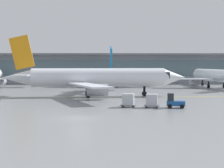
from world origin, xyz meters
The scene contains 9 objects.
ground_plane centered at (0.00, 0.00, 0.00)m, with size 400.00×400.00×0.00m, color gray.
taxiway_centreline_stripe centered at (2.13, 26.61, 0.00)m, with size 110.00×0.36×0.01m, color yellow.
terminal_concourse centered at (0.00, 79.65, 4.92)m, with size 207.92×11.00×9.60m.
gate_airplane_2 centered at (4.61, 57.84, 3.14)m, with size 29.44×31.63×10.49m.
gate_airplane_3 centered at (32.66, 54.30, 3.15)m, with size 29.38×31.75×10.51m.
taxiing_regional_jet centered at (1.67, 28.59, 3.54)m, with size 35.63×33.09×11.80m.
baggage_tug centered at (13.05, 9.71, 0.89)m, with size 2.82×2.03×2.10m.
cargo_dolly_lead centered at (9.91, 10.33, 1.05)m, with size 2.37×1.97×1.94m.
cargo_dolly_trailing centered at (6.55, 10.98, 1.05)m, with size 2.37×1.97×1.94m.
Camera 1 is at (2.50, -42.48, 6.32)m, focal length 59.22 mm.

